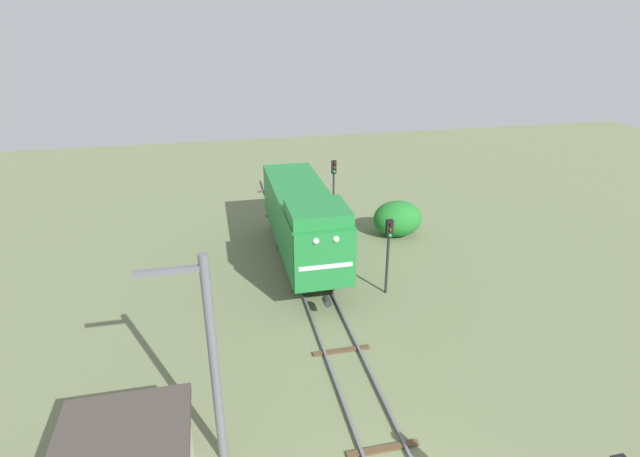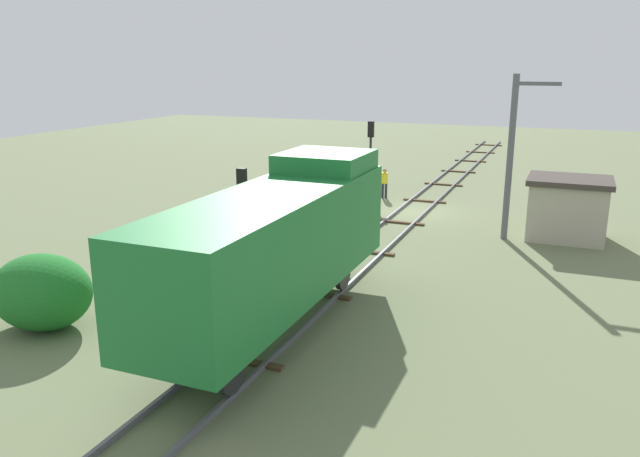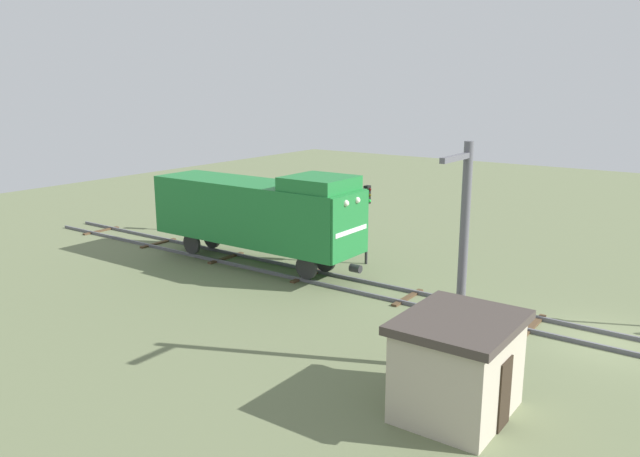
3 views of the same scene
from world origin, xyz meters
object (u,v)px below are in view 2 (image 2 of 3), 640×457
Objects in this scene: locomotive at (277,239)px; worker_near_track at (385,181)px; traffic_signal_mid at (243,201)px; relay_hut at (567,208)px; traffic_signal_near at (371,145)px; catenary_mast at (512,153)px.

worker_near_track is (2.40, -18.78, -1.78)m from locomotive.
locomotive is at bearing 129.73° from traffic_signal_mid.
relay_hut reaches higher than worker_near_track.
traffic_signal_mid is at bearing 89.21° from traffic_signal_near.
traffic_signal_mid is 1.13× the size of relay_hut.
traffic_signal_near is at bearing -24.69° from relay_hut.
relay_hut is (-10.70, 4.92, -1.65)m from traffic_signal_near.
traffic_signal_near is 2.21m from worker_near_track.
catenary_mast reaches higher than traffic_signal_mid.
traffic_signal_mid is 0.55× the size of catenary_mast.
locomotive is at bearing 68.04° from catenary_mast.
catenary_mast is (-8.27, 5.96, 0.78)m from traffic_signal_near.
traffic_signal_near is 1.11× the size of traffic_signal_mid.
traffic_signal_near is at bearing -35.78° from catenary_mast.
relay_hut is (-2.43, -1.04, -2.42)m from catenary_mast.
locomotive is 19.01m from worker_near_track.
catenary_mast reaches higher than locomotive.
worker_near_track is at bearing -93.90° from traffic_signal_mid.
catenary_mast is (-8.47, -8.48, 1.06)m from traffic_signal_mid.
traffic_signal_near is 14.44m from traffic_signal_mid.
locomotive reaches higher than relay_hut.
locomotive reaches higher than worker_near_track.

